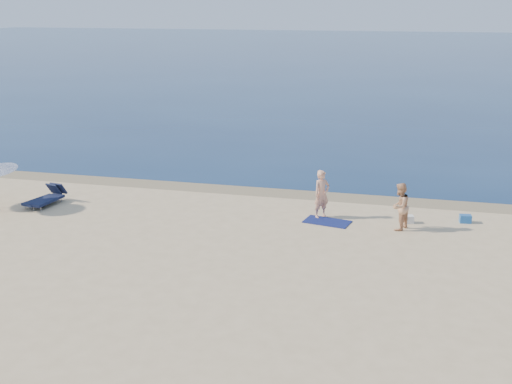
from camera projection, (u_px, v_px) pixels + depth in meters
sea at (378, 54)px, 104.18m from camera, size 240.00×160.00×0.01m
wet_sand_strip at (274, 192)px, 29.18m from camera, size 240.00×1.60×0.00m
person_left at (322, 194)px, 25.54m from camera, size 0.83×0.83×1.95m
person_right at (400, 207)px, 24.20m from camera, size 1.00×1.10×1.83m
beach_towel at (327, 222)px, 25.26m from camera, size 1.94×1.33×0.03m
white_bag at (409, 219)px, 25.14m from camera, size 0.42×0.38×0.30m
blue_cooler at (465, 219)px, 25.17m from camera, size 0.47×0.36×0.31m
lounger_left at (43, 198)px, 27.33m from camera, size 1.01×1.88×0.79m
lounger_right at (49, 198)px, 27.29m from camera, size 0.87×1.95×0.83m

